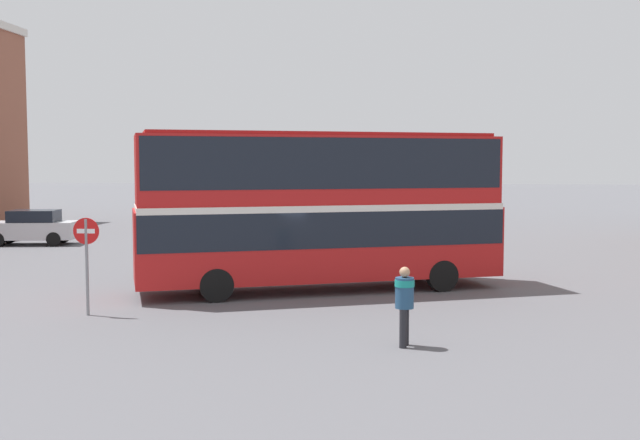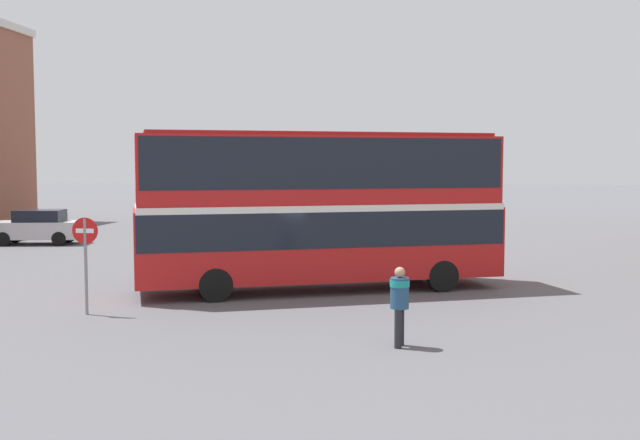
# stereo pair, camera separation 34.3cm
# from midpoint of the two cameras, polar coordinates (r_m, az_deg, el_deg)

# --- Properties ---
(ground_plane) EXTENTS (240.00, 240.00, 0.00)m
(ground_plane) POSITION_cam_midpoint_polar(r_m,az_deg,el_deg) (22.89, -3.45, -5.52)
(ground_plane) COLOR #5B5B60
(double_decker_bus) EXTENTS (11.33, 6.42, 4.84)m
(double_decker_bus) POSITION_cam_midpoint_polar(r_m,az_deg,el_deg) (22.92, 0.43, 1.44)
(double_decker_bus) COLOR red
(double_decker_bus) RESTS_ON ground_plane
(pedestrian_foreground) EXTENTS (0.50, 0.50, 1.72)m
(pedestrian_foreground) POSITION_cam_midpoint_polar(r_m,az_deg,el_deg) (16.10, 6.69, -5.93)
(pedestrian_foreground) COLOR #232328
(pedestrian_foreground) RESTS_ON ground_plane
(parked_car_kerb_near) EXTENTS (4.43, 2.47, 1.67)m
(parked_car_kerb_near) POSITION_cam_midpoint_polar(r_m,az_deg,el_deg) (38.62, -20.49, -0.50)
(parked_car_kerb_near) COLOR silver
(parked_car_kerb_near) RESTS_ON ground_plane
(no_entry_sign) EXTENTS (0.68, 0.08, 2.53)m
(no_entry_sign) POSITION_cam_midpoint_polar(r_m,az_deg,el_deg) (20.15, -16.98, -2.09)
(no_entry_sign) COLOR gray
(no_entry_sign) RESTS_ON ground_plane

